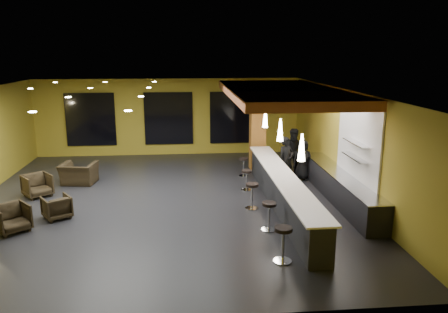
{
  "coord_description": "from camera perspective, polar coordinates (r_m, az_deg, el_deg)",
  "views": [
    {
      "loc": [
        0.7,
        -13.54,
        4.74
      ],
      "look_at": [
        2.0,
        0.5,
        1.3
      ],
      "focal_mm": 35.0,
      "sensor_mm": 36.0,
      "label": 1
    }
  ],
  "objects": [
    {
      "name": "window_center",
      "position": [
        20.22,
        -7.24,
        4.95
      ],
      "size": [
        2.2,
        0.06,
        2.4
      ],
      "primitive_type": "cube",
      "color": "black",
      "rests_on": "wall_back"
    },
    {
      "name": "armchair_b",
      "position": [
        13.57,
        -21.02,
        -6.19
      ],
      "size": [
        1.0,
        1.0,
        0.67
      ],
      "primitive_type": "imported",
      "rotation": [
        0.0,
        0.0,
        3.72
      ],
      "color": "black",
      "rests_on": "floor"
    },
    {
      "name": "wall_right",
      "position": [
        14.86,
        15.94,
        1.57
      ],
      "size": [
        0.1,
        13.0,
        3.5
      ],
      "primitive_type": "cube",
      "color": "olive",
      "rests_on": "floor"
    },
    {
      "name": "armchair_a",
      "position": [
        13.06,
        -25.95,
        -7.25
      ],
      "size": [
        1.14,
        1.15,
        0.75
      ],
      "primitive_type": "imported",
      "rotation": [
        0.0,
        0.0,
        0.7
      ],
      "color": "black",
      "rests_on": "floor"
    },
    {
      "name": "tile_backsplash",
      "position": [
        13.87,
        17.12,
        1.71
      ],
      "size": [
        0.06,
        3.2,
        2.4
      ],
      "primitive_type": "cube",
      "color": "white",
      "rests_on": "wall_right"
    },
    {
      "name": "prep_counter",
      "position": [
        14.6,
        14.83,
        -3.93
      ],
      "size": [
        0.7,
        6.0,
        0.86
      ],
      "primitive_type": "cube",
      "color": "black",
      "rests_on": "floor"
    },
    {
      "name": "armchair_c",
      "position": [
        15.77,
        -23.2,
        -3.48
      ],
      "size": [
        1.15,
        1.16,
        0.76
      ],
      "primitive_type": "imported",
      "rotation": [
        0.0,
        0.0,
        0.66
      ],
      "color": "black",
      "rests_on": "floor"
    },
    {
      "name": "ceiling",
      "position": [
        13.61,
        -8.31,
        8.55
      ],
      "size": [
        12.0,
        13.0,
        0.1
      ],
      "primitive_type": "cube",
      "color": "black"
    },
    {
      "name": "bar_stool_3",
      "position": [
        15.12,
        2.97,
        -2.75
      ],
      "size": [
        0.37,
        0.37,
        0.72
      ],
      "rotation": [
        0.0,
        0.0,
        -0.35
      ],
      "color": "silver",
      "rests_on": "floor"
    },
    {
      "name": "pendant_1",
      "position": [
        13.58,
        7.35,
        3.46
      ],
      "size": [
        0.2,
        0.2,
        0.7
      ],
      "primitive_type": "cone",
      "color": "white",
      "rests_on": "wood_soffit"
    },
    {
      "name": "column",
      "position": [
        17.65,
        4.42,
        3.91
      ],
      "size": [
        0.6,
        0.6,
        3.5
      ],
      "primitive_type": "cube",
      "color": "brown",
      "rests_on": "floor"
    },
    {
      "name": "bar_stool_4",
      "position": [
        16.79,
        2.59,
        -1.06
      ],
      "size": [
        0.37,
        0.37,
        0.72
      ],
      "rotation": [
        0.0,
        0.0,
        0.18
      ],
      "color": "silver",
      "rests_on": "floor"
    },
    {
      "name": "wall_front",
      "position": [
        7.63,
        -10.26,
        -9.58
      ],
      "size": [
        12.0,
        0.1,
        3.5
      ],
      "primitive_type": "cube",
      "color": "olive",
      "rests_on": "floor"
    },
    {
      "name": "bar_counter",
      "position": [
        13.56,
        7.57,
        -4.63
      ],
      "size": [
        0.6,
        8.0,
        1.0
      ],
      "primitive_type": "cube",
      "color": "black",
      "rests_on": "floor"
    },
    {
      "name": "staff_a",
      "position": [
        15.98,
        8.09,
        -0.49
      ],
      "size": [
        0.74,
        0.63,
        1.72
      ],
      "primitive_type": "imported",
      "rotation": [
        0.0,
        0.0,
        0.43
      ],
      "color": "black",
      "rests_on": "floor"
    },
    {
      "name": "bar_stool_1",
      "position": [
        11.85,
        5.91,
        -7.3
      ],
      "size": [
        0.4,
        0.4,
        0.79
      ],
      "rotation": [
        0.0,
        0.0,
        -0.05
      ],
      "color": "silver",
      "rests_on": "floor"
    },
    {
      "name": "staff_c",
      "position": [
        16.5,
        10.23,
        -0.47
      ],
      "size": [
        0.76,
        0.51,
        1.52
      ],
      "primitive_type": "imported",
      "rotation": [
        0.0,
        0.0,
        -0.03
      ],
      "color": "black",
      "rests_on": "floor"
    },
    {
      "name": "prep_top",
      "position": [
        14.47,
        14.94,
        -2.21
      ],
      "size": [
        0.72,
        6.0,
        0.03
      ],
      "primitive_type": "cube",
      "color": "silver",
      "rests_on": "prep_counter"
    },
    {
      "name": "wall_back",
      "position": [
        20.32,
        -7.24,
        5.14
      ],
      "size": [
        12.0,
        0.1,
        3.5
      ],
      "primitive_type": "cube",
      "color": "olive",
      "rests_on": "floor"
    },
    {
      "name": "wall_shelf_upper",
      "position": [
        13.63,
        16.9,
        1.73
      ],
      "size": [
        0.3,
        1.5,
        0.03
      ],
      "primitive_type": "cube",
      "color": "silver",
      "rests_on": "wall_right"
    },
    {
      "name": "bar_stool_2",
      "position": [
        13.35,
        3.68,
        -4.75
      ],
      "size": [
        0.41,
        0.41,
        0.81
      ],
      "rotation": [
        0.0,
        0.0,
        0.02
      ],
      "color": "silver",
      "rests_on": "floor"
    },
    {
      "name": "bar_stool_0",
      "position": [
        10.19,
        7.73,
        -10.74
      ],
      "size": [
        0.43,
        0.43,
        0.85
      ],
      "rotation": [
        0.0,
        0.0,
        0.42
      ],
      "color": "silver",
      "rests_on": "floor"
    },
    {
      "name": "window_right",
      "position": [
        20.34,
        1.26,
        5.11
      ],
      "size": [
        2.2,
        0.06,
        2.4
      ],
      "primitive_type": "cube",
      "color": "black",
      "rests_on": "wall_back"
    },
    {
      "name": "pendant_2",
      "position": [
        16.0,
        5.42,
        5.06
      ],
      "size": [
        0.2,
        0.2,
        0.7
      ],
      "primitive_type": "cone",
      "color": "white",
      "rests_on": "wood_soffit"
    },
    {
      "name": "window_left",
      "position": [
        20.64,
        -17.03,
        4.64
      ],
      "size": [
        2.2,
        0.06,
        2.4
      ],
      "primitive_type": "cube",
      "color": "black",
      "rests_on": "wall_back"
    },
    {
      "name": "bar_top",
      "position": [
        13.41,
        7.64,
        -2.5
      ],
      "size": [
        0.78,
        8.1,
        0.05
      ],
      "primitive_type": "cube",
      "color": "white",
      "rests_on": "bar_counter"
    },
    {
      "name": "pendant_0",
      "position": [
        11.2,
        10.11,
        1.18
      ],
      "size": [
        0.2,
        0.2,
        0.7
      ],
      "primitive_type": "cone",
      "color": "white",
      "rests_on": "wood_soffit"
    },
    {
      "name": "armchair_d",
      "position": [
        16.71,
        -18.45,
        -2.12
      ],
      "size": [
        1.33,
        1.21,
        0.77
      ],
      "primitive_type": "imported",
      "rotation": [
        0.0,
        0.0,
        2.98
      ],
      "color": "black",
      "rests_on": "floor"
    },
    {
      "name": "wood_soffit",
      "position": [
        14.97,
        7.54,
        8.31
      ],
      "size": [
        3.6,
        8.0,
        0.28
      ],
      "primitive_type": "cube",
      "color": "#B96036",
      "rests_on": "ceiling"
    },
    {
      "name": "floor",
      "position": [
        14.38,
        -7.82,
        -5.88
      ],
      "size": [
        12.0,
        13.0,
        0.1
      ],
      "primitive_type": "cube",
      "color": "black",
      "rests_on": "ground"
    },
    {
      "name": "staff_b",
      "position": [
        17.13,
        9.21,
        0.6
      ],
      "size": [
        0.94,
        0.77,
        1.82
      ],
      "primitive_type": "imported",
      "rotation": [
        0.0,
        0.0,
        -0.09
      ],
      "color": "black",
      "rests_on": "floor"
    },
    {
      "name": "wall_shelf_lower",
      "position": [
        13.72,
        16.77,
        -0.11
      ],
      "size": [
        0.3,
        1.5,
        0.03
      ],
      "primitive_type": "cube",
      "color": "silver",
      "rests_on": "wall_right"
    }
  ]
}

